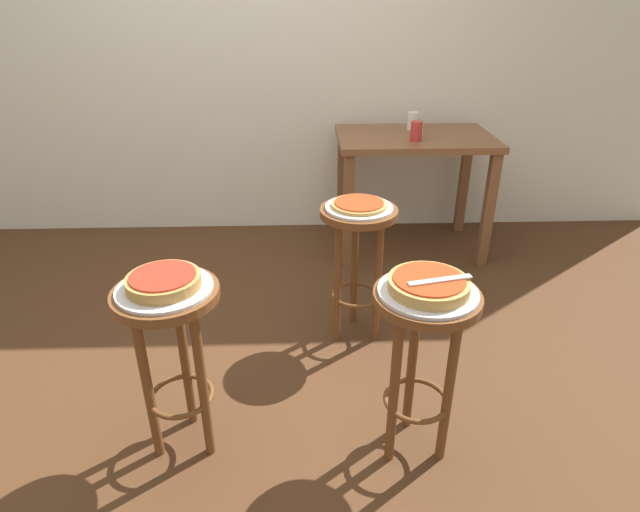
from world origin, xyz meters
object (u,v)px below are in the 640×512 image
object	(u,v)px
stool_foreground	(423,339)
cup_far_edge	(413,121)
serving_plate_middle	(165,288)
stool_leftside	(358,245)
pizza_middle	(163,281)
pizza_leftside	(359,204)
pizza_foreground	(429,284)
cup_near_edge	(416,131)
stool_middle	(172,336)
serving_plate_leftside	(359,207)
serving_plate_foreground	(428,292)
dining_table	(413,156)
pizza_server_knife	(440,280)
condiment_shaker	(420,129)

from	to	relation	value
stool_foreground	cup_far_edge	world-z (taller)	cup_far_edge
serving_plate_middle	stool_leftside	xyz separation A→B (m)	(0.72, 0.71, -0.19)
serving_plate_middle	pizza_middle	world-z (taller)	pizza_middle
pizza_middle	pizza_leftside	distance (m)	1.01
pizza_foreground	cup_far_edge	xyz separation A→B (m)	(0.32, 1.92, 0.11)
pizza_foreground	pizza_middle	size ratio (longest dim) A/B	1.09
stool_foreground	cup_near_edge	bearing A→B (deg)	80.27
stool_middle	cup_far_edge	world-z (taller)	cup_far_edge
stool_leftside	cup_near_edge	size ratio (longest dim) A/B	5.92
stool_leftside	serving_plate_leftside	world-z (taller)	serving_plate_leftside
serving_plate_leftside	pizza_leftside	distance (m)	0.02
serving_plate_middle	pizza_leftside	distance (m)	1.01
serving_plate_leftside	pizza_leftside	bearing A→B (deg)	0.00
serving_plate_foreground	stool_middle	bearing A→B (deg)	176.54
stool_middle	pizza_leftside	distance (m)	1.03
stool_leftside	dining_table	xyz separation A→B (m)	(0.46, 1.01, 0.14)
stool_foreground	stool_leftside	world-z (taller)	same
cup_far_edge	pizza_server_knife	size ratio (longest dim) A/B	0.51
pizza_foreground	pizza_server_knife	distance (m)	0.04
serving_plate_foreground	stool_leftside	distance (m)	0.80
stool_foreground	pizza_middle	bearing A→B (deg)	176.54
dining_table	pizza_server_knife	distance (m)	1.82
stool_foreground	condiment_shaker	size ratio (longest dim) A/B	9.43
pizza_foreground	serving_plate_leftside	world-z (taller)	pizza_foreground
cup_near_edge	serving_plate_middle	bearing A→B (deg)	-126.13
serving_plate_middle	serving_plate_leftside	size ratio (longest dim) A/B	1.03
stool_middle	pizza_middle	xyz separation A→B (m)	(0.00, 0.00, 0.22)
pizza_middle	pizza_leftside	bearing A→B (deg)	44.29
cup_far_edge	stool_middle	bearing A→B (deg)	-122.52
serving_plate_middle	stool_middle	bearing A→B (deg)	-90.00
pizza_foreground	pizza_server_knife	xyz separation A→B (m)	(0.03, -0.02, 0.03)
cup_near_edge	condiment_shaker	bearing A→B (deg)	69.31
stool_leftside	serving_plate_foreground	bearing A→B (deg)	-78.82
condiment_shaker	stool_foreground	bearing A→B (deg)	-100.64
stool_foreground	serving_plate_foreground	bearing A→B (deg)	135.00
serving_plate_foreground	stool_foreground	bearing A→B (deg)	-45.00
stool_foreground	pizza_leftside	bearing A→B (deg)	101.18
serving_plate_middle	stool_leftside	size ratio (longest dim) A/B	0.47
cup_near_edge	condiment_shaker	size ratio (longest dim) A/B	1.59
serving_plate_foreground	dining_table	distance (m)	1.80
cup_near_edge	cup_far_edge	xyz separation A→B (m)	(0.04, 0.29, -0.00)
pizza_leftside	dining_table	size ratio (longest dim) A/B	0.26
stool_foreground	dining_table	xyz separation A→B (m)	(0.31, 1.77, 0.14)
stool_middle	cup_far_edge	distance (m)	2.24
pizza_server_knife	cup_far_edge	bearing A→B (deg)	68.88
condiment_shaker	pizza_middle	bearing A→B (deg)	-125.04
pizza_leftside	cup_near_edge	distance (m)	0.98
serving_plate_foreground	cup_near_edge	size ratio (longest dim) A/B	2.86
serving_plate_middle	stool_leftside	bearing A→B (deg)	44.29
serving_plate_leftside	dining_table	xyz separation A→B (m)	(0.46, 1.01, -0.05)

